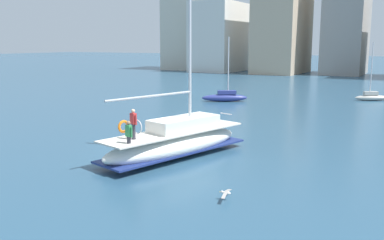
% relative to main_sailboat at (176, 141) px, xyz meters
% --- Properties ---
extents(ground_plane, '(400.00, 400.00, 0.00)m').
position_rel_main_sailboat_xyz_m(ground_plane, '(-1.90, -0.05, -0.90)').
color(ground_plane, '#284C66').
extents(main_sailboat, '(4.95, 9.89, 11.66)m').
position_rel_main_sailboat_xyz_m(main_sailboat, '(0.00, 0.00, 0.00)').
color(main_sailboat, white).
rests_on(main_sailboat, ground).
extents(moored_sloop_far, '(4.84, 3.56, 6.97)m').
position_rel_main_sailboat_xyz_m(moored_sloop_far, '(-7.20, 22.53, -0.37)').
color(moored_sloop_far, navy).
rests_on(moored_sloop_far, ground).
extents(moored_catamaran, '(3.75, 2.59, 6.38)m').
position_rel_main_sailboat_xyz_m(moored_catamaran, '(6.82, 31.02, -0.44)').
color(moored_catamaran, '#B7B2A8').
rests_on(moored_catamaran, ground).
extents(seagull, '(0.48, 1.18, 0.17)m').
position_rel_main_sailboat_xyz_m(seagull, '(5.30, -4.88, -0.60)').
color(seagull, silver).
rests_on(seagull, ground).
extents(waterfront_buildings, '(84.03, 18.00, 22.33)m').
position_rel_main_sailboat_xyz_m(waterfront_buildings, '(-5.44, 70.21, 8.02)').
color(waterfront_buildings, beige).
rests_on(waterfront_buildings, ground).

